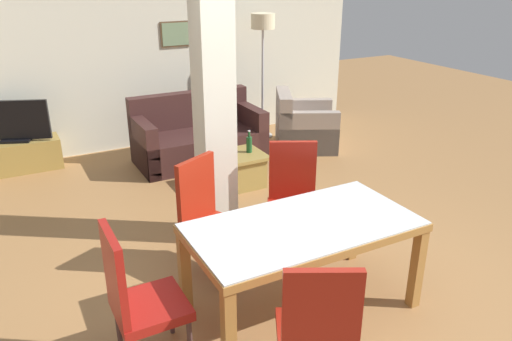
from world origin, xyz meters
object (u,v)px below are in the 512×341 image
armchair (303,128)px  dining_chair_far_right (293,195)px  tv_screen (13,122)px  tv_stand (20,156)px  dining_chair_far_left (207,214)px  dining_table (303,241)px  dining_chair_head_left (136,296)px  coffee_table (236,170)px  dining_chair_near_left (317,329)px  bottle (249,144)px  sofa (198,139)px  floor_lamp (263,33)px

armchair → dining_chair_far_right: bearing=-8.2°
armchair → tv_screen: size_ratio=1.35×
tv_stand → dining_chair_far_left: bearing=-68.8°
dining_table → tv_screen: (-1.71, 4.15, 0.07)m
dining_chair_head_left → armchair: 4.65m
dining_table → coffee_table: bearing=76.2°
dining_chair_far_left → coffee_table: (1.00, 1.53, -0.33)m
dining_chair_near_left → tv_screen: size_ratio=1.20×
bottle → tv_screen: tv_screen is taller
dining_chair_far_left → tv_screen: (-1.28, 3.32, 0.12)m
sofa → floor_lamp: size_ratio=0.91×
dining_chair_far_right → floor_lamp: floor_lamp is taller
dining_chair_head_left → dining_chair_far_right: (1.70, 0.82, 0.00)m
dining_chair_head_left → tv_screen: bearing=-174.0°
dining_chair_head_left → armchair: size_ratio=0.89×
armchair → tv_stand: (-3.80, 0.95, -0.09)m
dining_chair_near_left → dining_chair_far_right: bearing=90.1°
dining_chair_near_left → bottle: bearing=97.0°
dining_chair_near_left → tv_screen: (-1.28, 4.97, 0.12)m
coffee_table → bottle: bottle is taller
dining_chair_near_left → tv_stand: 5.14m
dining_chair_near_left → dining_chair_far_right: size_ratio=1.00×
floor_lamp → dining_chair_far_right: bearing=-113.9°
floor_lamp → tv_screen: bearing=176.4°
dining_chair_far_right → floor_lamp: size_ratio=0.55×
dining_chair_far_right → dining_chair_head_left: bearing=53.2°
dining_table → floor_lamp: 4.44m
sofa → coffee_table: bearing=93.3°
dining_table → armchair: bearing=56.8°
dining_chair_near_left → bottle: 3.40m
dining_chair_head_left → bottle: dining_chair_head_left is taller
sofa → floor_lamp: (1.29, 0.50, 1.29)m
tv_stand → floor_lamp: bearing=-3.6°
dining_chair_far_left → armchair: 3.47m
dining_chair_far_right → armchair: bearing=-97.6°
dining_table → floor_lamp: (1.81, 3.93, 0.99)m
dining_chair_near_left → floor_lamp: (2.23, 4.74, 1.05)m
dining_table → dining_chair_head_left: (-1.27, 0.00, -0.05)m
sofa → tv_stand: 2.34m
dining_table → dining_chair_near_left: 0.92m
dining_chair_near_left → dining_chair_far_right: 1.84m
dining_chair_far_right → sofa: size_ratio=0.60×
coffee_table → floor_lamp: (1.23, 1.56, 1.38)m
dining_chair_far_right → armchair: dining_chair_far_right is taller
dining_table → armchair: size_ratio=1.48×
dining_table → tv_stand: (-1.71, 4.15, -0.40)m
dining_chair_far_right → floor_lamp: bearing=-86.5°
coffee_table → dining_table: bearing=-103.8°
sofa → tv_screen: tv_screen is taller
dining_chair_near_left → coffee_table: size_ratio=1.49×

